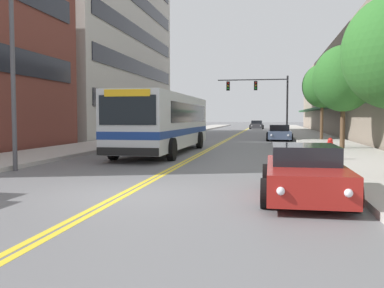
{
  "coord_description": "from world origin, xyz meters",
  "views": [
    {
      "loc": [
        3.5,
        -9.97,
        1.89
      ],
      "look_at": [
        -0.58,
        12.45,
        0.46
      ],
      "focal_mm": 40.0,
      "sensor_mm": 36.0,
      "label": 1
    }
  ],
  "objects": [
    {
      "name": "car_dark_grey_moving_lead",
      "position": [
        1.44,
        59.33,
        0.64
      ],
      "size": [
        2.2,
        4.78,
        1.37
      ],
      "color": "#38383D",
      "rests_on": "ground_plane"
    },
    {
      "name": "ground_plane",
      "position": [
        0.0,
        37.0,
        0.0
      ],
      "size": [
        240.0,
        240.0,
        0.0
      ],
      "primitive_type": "plane",
      "color": "slate"
    },
    {
      "name": "sidewalk_right",
      "position": [
        7.42,
        37.0,
        0.08
      ],
      "size": [
        3.83,
        106.0,
        0.16
      ],
      "color": "#B2ADA5",
      "rests_on": "ground_plane"
    },
    {
      "name": "street_tree_right_mid",
      "position": [
        7.53,
        15.16,
        4.04
      ],
      "size": [
        3.37,
        3.37,
        5.74
      ],
      "color": "brown",
      "rests_on": "sidewalk_right"
    },
    {
      "name": "fire_hydrant",
      "position": [
        5.95,
        8.25,
        0.6
      ],
      "size": [
        0.31,
        0.23,
        0.88
      ],
      "color": "red",
      "rests_on": "sidewalk_right"
    },
    {
      "name": "storefront_row_right",
      "position": [
        13.56,
        37.0,
        4.73
      ],
      "size": [
        9.1,
        68.0,
        9.46
      ],
      "color": "gray",
      "rests_on": "ground_plane"
    },
    {
      "name": "office_tower_left",
      "position": [
        -15.57,
        32.42,
        13.67
      ],
      "size": [
        12.08,
        26.42,
        27.33
      ],
      "color": "#BCB7AD",
      "rests_on": "ground_plane"
    },
    {
      "name": "car_slate_blue_parked_right_mid",
      "position": [
        4.27,
        25.75,
        0.59
      ],
      "size": [
        2.06,
        4.85,
        1.27
      ],
      "color": "#475675",
      "rests_on": "ground_plane"
    },
    {
      "name": "sidewalk_left",
      "position": [
        -7.42,
        37.0,
        0.08
      ],
      "size": [
        3.83,
        106.0,
        0.16
      ],
      "color": "#B2ADA5",
      "rests_on": "ground_plane"
    },
    {
      "name": "street_tree_right_far",
      "position": [
        7.49,
        24.7,
        4.32
      ],
      "size": [
        3.09,
        3.09,
        5.87
      ],
      "color": "brown",
      "rests_on": "sidewalk_right"
    },
    {
      "name": "centre_line",
      "position": [
        0.0,
        37.0,
        0.0
      ],
      "size": [
        0.34,
        106.0,
        0.01
      ],
      "color": "yellow",
      "rests_on": "ground_plane"
    },
    {
      "name": "car_navy_parked_left_near",
      "position": [
        -4.36,
        31.19,
        0.58
      ],
      "size": [
        2.19,
        4.79,
        1.22
      ],
      "color": "#19234C",
      "rests_on": "ground_plane"
    },
    {
      "name": "car_red_parked_right_foreground",
      "position": [
        4.32,
        0.35,
        0.58
      ],
      "size": [
        1.99,
        4.56,
        1.23
      ],
      "color": "maroon",
      "rests_on": "ground_plane"
    },
    {
      "name": "traffic_signal_mast",
      "position": [
        2.7,
        33.87,
        4.34
      ],
      "size": [
        7.07,
        0.38,
        6.02
      ],
      "color": "#47474C",
      "rests_on": "ground_plane"
    },
    {
      "name": "city_bus",
      "position": [
        -2.01,
        12.32,
        1.72
      ],
      "size": [
        2.96,
        12.25,
        3.03
      ],
      "color": "silver",
      "rests_on": "ground_plane"
    },
    {
      "name": "street_lamp_left_near",
      "position": [
        -5.08,
        3.63,
        4.83
      ],
      "size": [
        1.85,
        0.28,
        8.25
      ],
      "color": "#47474C",
      "rests_on": "ground_plane"
    }
  ]
}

